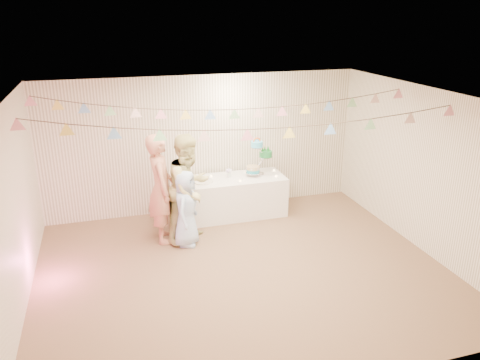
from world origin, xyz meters
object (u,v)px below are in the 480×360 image
object	(u,v)px
table	(232,197)
cake_stand	(259,157)
person_child	(186,208)
person_adult_a	(161,188)
person_adult_b	(189,188)

from	to	relation	value
table	cake_stand	world-z (taller)	cake_stand
person_child	cake_stand	bearing A→B (deg)	-32.51
table	person_child	xyz separation A→B (m)	(-1.04, -0.93, 0.27)
person_child	person_adult_a	bearing A→B (deg)	76.71
table	person_child	distance (m)	1.42
cake_stand	person_adult_a	distance (m)	2.06
person_child	person_adult_b	bearing A→B (deg)	-3.29
cake_stand	person_child	bearing A→B (deg)	-148.37
person_adult_a	person_adult_b	distance (m)	0.46
person_adult_a	person_adult_b	xyz separation A→B (m)	(0.45, -0.11, -0.01)
person_adult_a	person_adult_b	size ratio (longest dim) A/B	1.01
table	person_adult_b	distance (m)	1.32
cake_stand	person_child	distance (m)	1.92
table	person_child	world-z (taller)	person_child
cake_stand	person_adult_a	bearing A→B (deg)	-160.31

